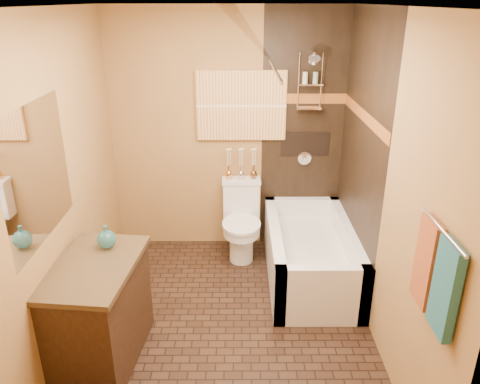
{
  "coord_description": "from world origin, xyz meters",
  "views": [
    {
      "loc": [
        0.11,
        -3.18,
        2.55
      ],
      "look_at": [
        0.12,
        0.4,
        1.06
      ],
      "focal_mm": 35.0,
      "sensor_mm": 36.0,
      "label": 1
    }
  ],
  "objects_px": {
    "bathtub": "(310,258)",
    "vanity": "(98,312)",
    "sunset_painting": "(241,106)",
    "toilet": "(241,220)"
  },
  "relations": [
    {
      "from": "bathtub",
      "to": "vanity",
      "type": "height_order",
      "value": "vanity"
    },
    {
      "from": "sunset_painting",
      "to": "toilet",
      "type": "relative_size",
      "value": 1.13
    },
    {
      "from": "sunset_painting",
      "to": "bathtub",
      "type": "relative_size",
      "value": 0.6
    },
    {
      "from": "sunset_painting",
      "to": "vanity",
      "type": "distance_m",
      "value": 2.4
    },
    {
      "from": "sunset_painting",
      "to": "bathtub",
      "type": "xyz_separation_m",
      "value": [
        0.66,
        -0.73,
        -1.33
      ]
    },
    {
      "from": "bathtub",
      "to": "toilet",
      "type": "relative_size",
      "value": 1.88
    },
    {
      "from": "bathtub",
      "to": "vanity",
      "type": "bearing_deg",
      "value": -147.6
    },
    {
      "from": "sunset_painting",
      "to": "toilet",
      "type": "height_order",
      "value": "sunset_painting"
    },
    {
      "from": "sunset_painting",
      "to": "vanity",
      "type": "relative_size",
      "value": 0.92
    },
    {
      "from": "sunset_painting",
      "to": "toilet",
      "type": "distance_m",
      "value": 1.18
    }
  ]
}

